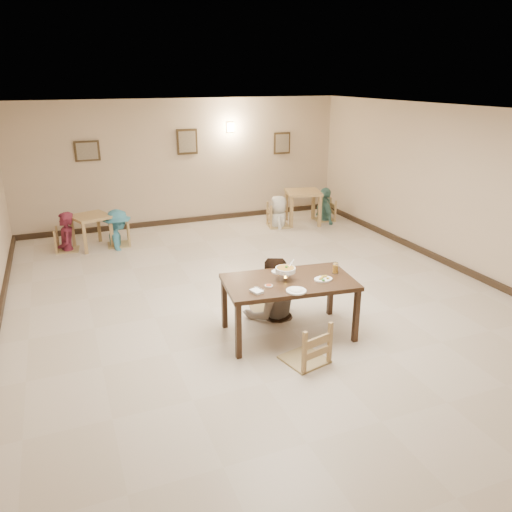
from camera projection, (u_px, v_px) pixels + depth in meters
name	position (u px, v px, depth m)	size (l,w,h in m)	color
floor	(262.00, 300.00, 8.24)	(10.00, 10.00, 0.00)	beige
ceiling	(263.00, 111.00, 7.22)	(10.00, 10.00, 0.00)	silver
wall_back	(184.00, 163.00, 12.09)	(10.00, 10.00, 0.00)	#C6AE92
wall_right	(464.00, 191.00, 9.13)	(10.00, 10.00, 0.00)	#C6AE92
baseboard_back	(187.00, 220.00, 12.56)	(8.00, 0.06, 0.12)	black
baseboard_right	(452.00, 264.00, 9.61)	(0.06, 10.00, 0.12)	black
picture_a	(87.00, 151.00, 11.15)	(0.55, 0.04, 0.45)	#342715
picture_b	(187.00, 142.00, 11.92)	(0.50, 0.04, 0.60)	#342715
picture_c	(282.00, 143.00, 12.85)	(0.45, 0.04, 0.55)	#342715
wall_sconce	(230.00, 127.00, 12.21)	(0.16, 0.05, 0.22)	#FFD88C
main_table	(289.00, 286.00, 6.89)	(1.88, 1.20, 0.83)	#342114
chair_far	(267.00, 281.00, 7.66)	(0.48, 0.48, 1.02)	tan
chair_near	(306.00, 323.00, 6.30)	(0.51, 0.51, 1.09)	tan
main_diner	(272.00, 258.00, 7.42)	(0.91, 0.71, 1.87)	gray
curry_warmer	(285.00, 270.00, 6.83)	(0.31, 0.28, 0.25)	silver
rice_plate_far	(280.00, 271.00, 7.15)	(0.26, 0.26, 0.06)	white
rice_plate_near	(296.00, 291.00, 6.50)	(0.27, 0.27, 0.06)	white
fried_plate	(323.00, 279.00, 6.86)	(0.26, 0.26, 0.06)	white
chili_dish	(269.00, 286.00, 6.65)	(0.11, 0.11, 0.02)	white
napkin_cutlery	(257.00, 291.00, 6.48)	(0.19, 0.26, 0.03)	white
drink_glass	(335.00, 268.00, 7.09)	(0.08, 0.08, 0.16)	white
bg_table_left	(91.00, 221.00, 10.56)	(0.92, 0.92, 0.71)	#A88655
bg_table_right	(303.00, 197.00, 12.28)	(1.01, 1.01, 0.82)	#A88655
bg_chair_ll	(65.00, 229.00, 10.41)	(0.44, 0.44, 0.94)	tan
bg_chair_lr	(117.00, 223.00, 10.72)	(0.47, 0.47, 1.01)	tan
bg_chair_rl	(279.00, 205.00, 12.08)	(0.51, 0.51, 1.09)	tan
bg_chair_rr	(325.00, 201.00, 12.62)	(0.47, 0.47, 1.01)	tan
bg_diner_a	(63.00, 212.00, 10.28)	(0.61, 0.40, 1.66)	maroon
bg_diner_b	(116.00, 210.00, 10.62)	(1.02, 0.59, 1.58)	teal
bg_diner_c	(279.00, 196.00, 12.01)	(0.74, 0.48, 1.52)	silver
bg_diner_d	(326.00, 188.00, 12.51)	(0.99, 0.41, 1.68)	slate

